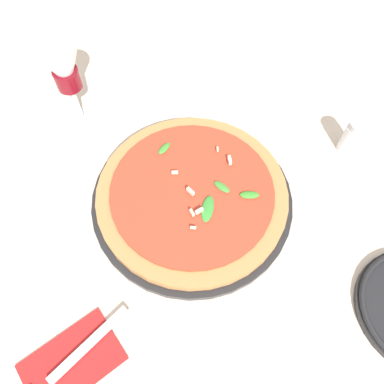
{
  "coord_description": "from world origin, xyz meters",
  "views": [
    {
      "loc": [
        0.09,
        0.27,
        0.53
      ],
      "look_at": [
        -0.01,
        0.01,
        0.03
      ],
      "focal_mm": 35.0,
      "sensor_mm": 36.0,
      "label": 1
    }
  ],
  "objects_px": {
    "pizza_arugula_main": "(192,196)",
    "wine_glass": "(64,69)",
    "shaker_pepper": "(352,137)",
    "fork": "(66,366)"
  },
  "relations": [
    {
      "from": "pizza_arugula_main",
      "to": "shaker_pepper",
      "type": "bearing_deg",
      "value": -179.59
    },
    {
      "from": "pizza_arugula_main",
      "to": "shaker_pepper",
      "type": "xyz_separation_m",
      "value": [
        -0.29,
        -0.0,
        0.02
      ]
    },
    {
      "from": "fork",
      "to": "pizza_arugula_main",
      "type": "bearing_deg",
      "value": -168.87
    },
    {
      "from": "fork",
      "to": "shaker_pepper",
      "type": "xyz_separation_m",
      "value": [
        -0.52,
        -0.17,
        0.03
      ]
    },
    {
      "from": "pizza_arugula_main",
      "to": "fork",
      "type": "distance_m",
      "value": 0.29
    },
    {
      "from": "pizza_arugula_main",
      "to": "shaker_pepper",
      "type": "relative_size",
      "value": 4.72
    },
    {
      "from": "pizza_arugula_main",
      "to": "wine_glass",
      "type": "xyz_separation_m",
      "value": [
        0.13,
        -0.23,
        0.11
      ]
    },
    {
      "from": "pizza_arugula_main",
      "to": "wine_glass",
      "type": "distance_m",
      "value": 0.28
    },
    {
      "from": "pizza_arugula_main",
      "to": "wine_glass",
      "type": "relative_size",
      "value": 1.8
    },
    {
      "from": "fork",
      "to": "shaker_pepper",
      "type": "height_order",
      "value": "shaker_pepper"
    }
  ]
}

